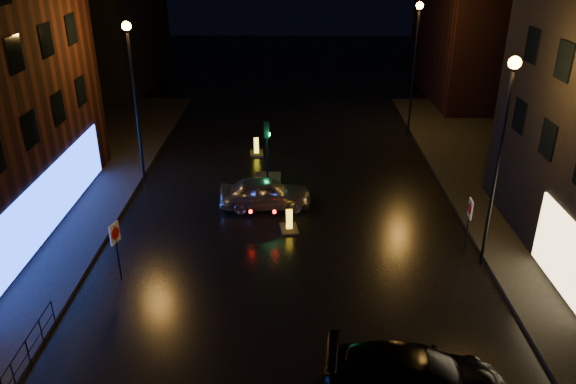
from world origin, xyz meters
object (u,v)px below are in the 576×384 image
object	(u,v)px
bollard_far	(257,151)
traffic_signal	(267,174)
silver_hatchback	(265,193)
road_sign_right	(470,213)
road_sign_left	(115,238)
dark_sedan	(417,376)
bollard_near	(289,225)

from	to	relation	value
bollard_far	traffic_signal	bearing A→B (deg)	-83.83
silver_hatchback	bollard_far	xyz separation A→B (m)	(-0.85, 7.08, -0.53)
traffic_signal	road_sign_right	bearing A→B (deg)	-39.54
silver_hatchback	road_sign_right	size ratio (longest dim) A/B	1.81
road_sign_left	bollard_far	bearing A→B (deg)	87.89
road_sign_right	traffic_signal	bearing A→B (deg)	-34.86
silver_hatchback	bollard_far	world-z (taller)	silver_hatchback
road_sign_left	road_sign_right	distance (m)	14.04
dark_sedan	bollard_near	world-z (taller)	dark_sedan
road_sign_right	bollard_near	bearing A→B (deg)	-9.44
silver_hatchback	traffic_signal	bearing A→B (deg)	-3.28
silver_hatchback	road_sign_right	bearing A→B (deg)	-119.76
dark_sedan	road_sign_left	bearing A→B (deg)	66.69
traffic_signal	bollard_near	distance (m)	5.37
road_sign_left	road_sign_right	world-z (taller)	road_sign_left
dark_sedan	road_sign_right	size ratio (longest dim) A/B	2.15
bollard_near	bollard_far	bearing A→B (deg)	93.09
bollard_near	traffic_signal	bearing A→B (deg)	93.83
traffic_signal	dark_sedan	distance (m)	15.96
bollard_near	dark_sedan	bearing A→B (deg)	-78.69
traffic_signal	bollard_near	xyz separation A→B (m)	(1.20, -5.22, -0.28)
traffic_signal	dark_sedan	world-z (taller)	traffic_signal
traffic_signal	silver_hatchback	xyz separation A→B (m)	(0.02, -2.90, 0.25)
traffic_signal	dark_sedan	bearing A→B (deg)	-72.10
bollard_far	silver_hatchback	bearing A→B (deg)	-88.21
bollard_far	road_sign_right	world-z (taller)	road_sign_right
bollard_near	road_sign_left	distance (m)	7.80
dark_sedan	bollard_near	size ratio (longest dim) A/B	4.21
dark_sedan	road_sign_left	distance (m)	11.86
road_sign_left	road_sign_right	bearing A→B (deg)	25.13
road_sign_right	bollard_far	bearing A→B (deg)	-45.44
road_sign_left	silver_hatchback	bearing A→B (deg)	66.27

